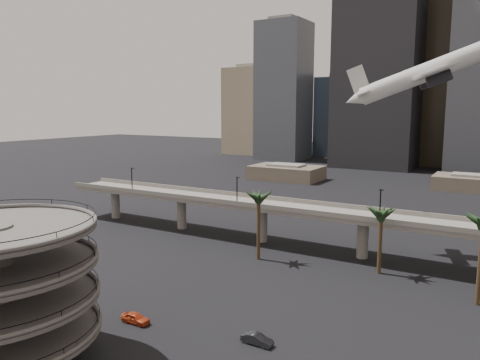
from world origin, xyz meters
The scene contains 7 objects.
overpass centered at (0.00, 55.00, 7.34)m, with size 130.00×9.30×14.70m.
palm_trees centered at (14.02, 44.65, 11.43)m, with size 42.40×10.40×14.00m.
low_buildings centered at (6.89, 142.30, 2.86)m, with size 135.00×27.50×6.80m.
skyline centered at (15.11, 217.08, 43.60)m, with size 269.00×86.00×119.25m.
airborne_jet centered at (20.07, 66.84, 36.09)m, with size 33.79×31.26×16.05m.
car_a centered at (-7.34, 11.60, 0.72)m, with size 1.69×4.21×1.43m, color #C6431C.
car_b centered at (9.59, 14.92, 0.67)m, with size 1.42×4.08×1.34m, color #222328.
Camera 1 is at (35.28, -32.49, 28.82)m, focal length 35.00 mm.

